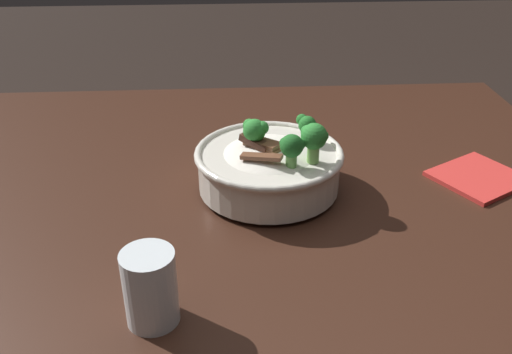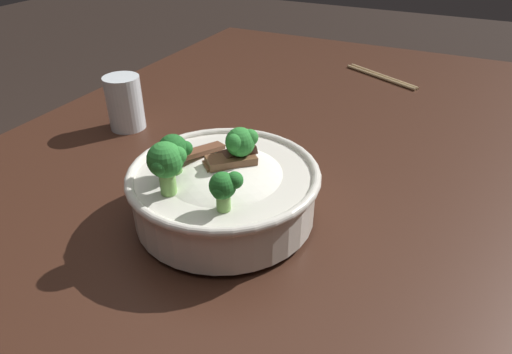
# 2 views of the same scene
# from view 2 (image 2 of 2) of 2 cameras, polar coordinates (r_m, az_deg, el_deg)

# --- Properties ---
(dining_table) EXTENTS (1.50, 0.99, 0.77)m
(dining_table) POSITION_cam_2_polar(r_m,az_deg,el_deg) (0.78, 2.48, -4.43)
(dining_table) COLOR #381E14
(dining_table) RESTS_ON ground
(rice_bowl) EXTENTS (0.25, 0.25, 0.14)m
(rice_bowl) POSITION_cam_2_polar(r_m,az_deg,el_deg) (0.58, -4.14, -1.48)
(rice_bowl) COLOR silver
(rice_bowl) RESTS_ON dining_table
(drinking_glass) EXTENTS (0.07, 0.07, 0.10)m
(drinking_glass) POSITION_cam_2_polar(r_m,az_deg,el_deg) (0.87, -16.25, 8.60)
(drinking_glass) COLOR white
(drinking_glass) RESTS_ON dining_table
(chopsticks_pair) EXTENTS (0.11, 0.19, 0.01)m
(chopsticks_pair) POSITION_cam_2_polar(r_m,az_deg,el_deg) (1.14, 15.62, 12.18)
(chopsticks_pair) COLOR tan
(chopsticks_pair) RESTS_ON dining_table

